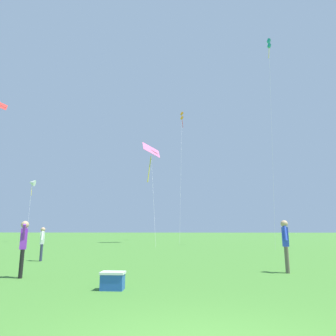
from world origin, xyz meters
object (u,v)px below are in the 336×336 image
object	(u,v)px
picnic_cooler	(113,281)
kite_orange_box	(182,117)
kite_pink_low	(151,157)
person_foreground_watcher	(285,241)
person_child_small	(23,243)
kite_teal_box	(269,47)
person_in_blue_jacket	(42,241)
kite_white_distant	(32,183)

from	to	relation	value
picnic_cooler	kite_orange_box	bearing A→B (deg)	88.65
kite_pink_low	person_foreground_watcher	distance (m)	28.08
person_foreground_watcher	person_child_small	distance (m)	8.89
kite_teal_box	person_in_blue_jacket	distance (m)	30.01
person_child_small	person_in_blue_jacket	world-z (taller)	person_child_small
kite_teal_box	person_foreground_watcher	bearing A→B (deg)	-106.03
kite_white_distant	person_child_small	bearing A→B (deg)	-61.81
kite_teal_box	kite_white_distant	world-z (taller)	kite_teal_box
kite_teal_box	person_child_small	size ratio (longest dim) A/B	12.51
kite_teal_box	picnic_cooler	xyz separation A→B (m)	(-10.80, -22.47, -20.74)
kite_white_distant	kite_orange_box	bearing A→B (deg)	21.32
kite_orange_box	person_foreground_watcher	size ratio (longest dim) A/B	11.18
kite_white_distant	person_foreground_watcher	distance (m)	37.31
kite_orange_box	person_in_blue_jacket	bearing A→B (deg)	-101.04
kite_white_distant	kite_orange_box	size ratio (longest dim) A/B	0.40
kite_white_distant	kite_orange_box	world-z (taller)	kite_orange_box
picnic_cooler	person_foreground_watcher	bearing A→B (deg)	33.08
kite_teal_box	kite_orange_box	world-z (taller)	kite_teal_box
person_foreground_watcher	person_in_blue_jacket	distance (m)	11.19
kite_white_distant	person_child_small	xyz separation A→B (m)	(15.66, -29.21, -6.63)
picnic_cooler	kite_white_distant	bearing A→B (deg)	121.59
kite_white_distant	kite_pink_low	xyz separation A→B (m)	(16.22, -2.27, 2.76)
kite_white_distant	kite_pink_low	distance (m)	16.61
kite_orange_box	picnic_cooler	world-z (taller)	kite_orange_box
kite_white_distant	kite_teal_box	bearing A→B (deg)	-15.85
person_in_blue_jacket	person_child_small	bearing A→B (deg)	-69.74
kite_white_distant	person_in_blue_jacket	world-z (taller)	kite_white_distant
kite_teal_box	person_foreground_watcher	distance (m)	28.02
person_in_blue_jacket	kite_white_distant	bearing A→B (deg)	119.78
kite_orange_box	person_in_blue_jacket	world-z (taller)	kite_orange_box
kite_teal_box	kite_orange_box	distance (m)	19.09
kite_teal_box	kite_orange_box	size ratio (longest dim) A/B	1.08
person_in_blue_jacket	picnic_cooler	xyz separation A→B (m)	(5.29, -6.93, -0.74)
picnic_cooler	kite_pink_low	bearing A→B (deg)	95.59
kite_teal_box	kite_white_distant	bearing A→B (deg)	164.15
kite_white_distant	kite_orange_box	xyz separation A→B (m)	(19.94, 7.78, 11.74)
kite_teal_box	person_child_small	world-z (taller)	kite_teal_box
kite_teal_box	person_child_small	xyz separation A→B (m)	(-14.17, -20.74, -19.91)
kite_teal_box	kite_orange_box	bearing A→B (deg)	121.32
kite_teal_box	picnic_cooler	distance (m)	32.43
kite_orange_box	kite_pink_low	size ratio (longest dim) A/B	1.64
kite_orange_box	person_foreground_watcher	bearing A→B (deg)	-82.82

